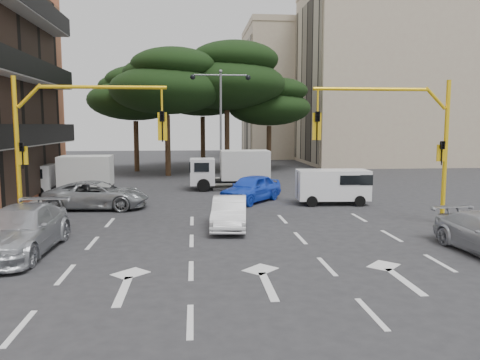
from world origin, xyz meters
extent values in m
plane|color=#28282B|center=(0.00, 0.00, 0.00)|extent=(120.00, 120.00, 0.00)
cube|color=gray|center=(0.00, 16.00, 0.07)|extent=(1.40, 6.00, 0.15)
cube|color=black|center=(-10.44, 8.00, 6.00)|extent=(0.12, 14.72, 11.20)
cube|color=tan|center=(20.00, 32.00, 9.00)|extent=(20.00, 12.00, 18.00)
cube|color=black|center=(9.94, 32.00, 8.50)|extent=(0.12, 11.04, 16.20)
cube|color=tan|center=(13.00, 44.00, 8.00)|extent=(16.00, 12.00, 16.00)
cube|color=black|center=(4.94, 44.00, 7.50)|extent=(0.12, 11.04, 14.20)
cube|color=tan|center=(13.00, 44.00, 16.35)|extent=(16.15, 12.15, 0.70)
cylinder|color=#382616|center=(-4.00, 22.00, 2.48)|extent=(0.44, 0.44, 4.95)
ellipsoid|color=black|center=(-4.00, 22.00, 6.93)|extent=(9.15, 9.15, 3.87)
ellipsoid|color=black|center=(-3.40, 21.60, 8.80)|extent=(6.86, 6.86, 2.86)
ellipsoid|color=black|center=(-4.50, 22.30, 8.25)|extent=(6.07, 6.07, 2.64)
cylinder|color=#382616|center=(1.00, 24.00, 2.70)|extent=(0.44, 0.44, 5.40)
ellipsoid|color=black|center=(1.00, 24.00, 7.56)|extent=(9.98, 9.98, 4.22)
ellipsoid|color=black|center=(1.60, 23.60, 9.60)|extent=(7.49, 7.49, 3.12)
ellipsoid|color=black|center=(0.50, 24.30, 9.00)|extent=(6.62, 6.62, 2.88)
cylinder|color=#382616|center=(-7.00, 26.00, 2.25)|extent=(0.44, 0.44, 4.50)
ellipsoid|color=black|center=(-7.00, 26.00, 6.30)|extent=(8.32, 8.32, 3.52)
ellipsoid|color=black|center=(-6.40, 25.60, 8.00)|extent=(6.24, 6.24, 2.60)
ellipsoid|color=black|center=(-7.50, 26.30, 7.50)|extent=(5.52, 5.52, 2.40)
cylinder|color=#382616|center=(5.00, 26.00, 2.02)|extent=(0.44, 0.44, 4.05)
ellipsoid|color=black|center=(5.00, 26.00, 5.67)|extent=(7.49, 7.49, 3.17)
ellipsoid|color=black|center=(5.60, 25.60, 7.20)|extent=(5.62, 5.62, 2.34)
ellipsoid|color=black|center=(4.50, 26.30, 6.75)|extent=(4.97, 4.97, 2.16)
cylinder|color=#382616|center=(-1.00, 29.00, 2.48)|extent=(0.44, 0.44, 4.95)
ellipsoid|color=black|center=(-1.00, 29.00, 6.93)|extent=(9.15, 9.15, 3.87)
ellipsoid|color=black|center=(-0.40, 28.60, 8.80)|extent=(6.86, 6.86, 2.86)
ellipsoid|color=black|center=(-1.50, 29.30, 8.25)|extent=(6.07, 6.07, 2.64)
cylinder|color=yellow|center=(8.60, 2.00, 3.00)|extent=(0.18, 0.18, 6.00)
cylinder|color=yellow|center=(8.05, 2.00, 5.25)|extent=(0.95, 0.14, 0.95)
cylinder|color=yellow|center=(5.30, 2.00, 5.60)|extent=(4.80, 0.14, 0.14)
cylinder|color=yellow|center=(3.10, 2.00, 5.15)|extent=(0.08, 0.08, 0.90)
imported|color=black|center=(3.10, 2.00, 4.10)|extent=(0.20, 0.24, 1.20)
cube|color=yellow|center=(3.10, 2.08, 4.10)|extent=(0.36, 0.06, 1.10)
imported|color=black|center=(8.38, 1.85, 3.00)|extent=(0.16, 0.20, 1.00)
cube|color=yellow|center=(8.38, 1.95, 3.00)|extent=(0.35, 0.08, 0.70)
cylinder|color=yellow|center=(-8.60, 2.00, 3.00)|extent=(0.18, 0.18, 6.00)
cylinder|color=yellow|center=(-8.05, 2.00, 5.25)|extent=(0.95, 0.14, 0.95)
cylinder|color=yellow|center=(-5.30, 2.00, 5.60)|extent=(4.80, 0.14, 0.14)
cylinder|color=yellow|center=(-3.10, 2.00, 5.15)|extent=(0.08, 0.08, 0.90)
imported|color=black|center=(-3.10, 2.00, 4.10)|extent=(0.20, 0.24, 1.20)
cube|color=yellow|center=(-3.10, 2.08, 4.10)|extent=(0.36, 0.06, 1.10)
imported|color=black|center=(-8.38, 1.85, 3.00)|extent=(0.16, 0.20, 1.00)
cube|color=yellow|center=(-8.38, 1.95, 3.00)|extent=(0.35, 0.08, 0.70)
cylinder|color=slate|center=(0.00, 16.00, 3.90)|extent=(0.16, 0.16, 7.50)
cylinder|color=slate|center=(-0.90, 16.00, 7.55)|extent=(1.80, 0.10, 0.10)
sphere|color=black|center=(-1.90, 16.00, 7.40)|extent=(0.36, 0.36, 0.36)
cylinder|color=slate|center=(0.90, 16.00, 7.55)|extent=(1.80, 0.10, 0.10)
sphere|color=black|center=(1.90, 16.00, 7.40)|extent=(0.36, 0.36, 0.36)
sphere|color=slate|center=(0.00, 16.00, 7.80)|extent=(0.24, 0.24, 0.24)
imported|color=white|center=(-0.48, 1.95, 0.63)|extent=(1.75, 3.97, 1.27)
imported|color=blue|center=(1.18, 8.31, 0.74)|extent=(4.05, 4.47, 1.47)
imported|color=#ABAEB4|center=(-7.53, -1.11, 0.76)|extent=(2.30, 5.31, 1.52)
imported|color=#979A9E|center=(-6.69, 7.00, 0.69)|extent=(5.17, 2.73, 1.39)
camera|label=1|loc=(-1.88, -16.60, 4.17)|focal=35.00mm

